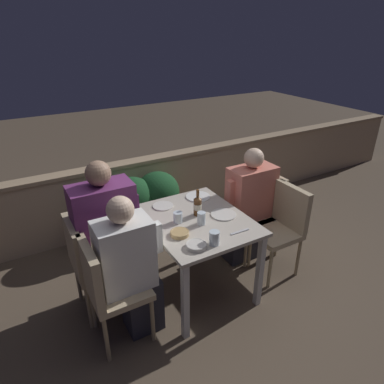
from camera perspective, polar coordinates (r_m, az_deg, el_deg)
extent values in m
plane|color=brown|center=(3.33, 0.66, -15.52)|extent=(16.00, 16.00, 0.00)
cube|color=tan|center=(4.16, -8.98, -0.28)|extent=(9.00, 0.14, 0.78)
cube|color=#9E8466|center=(4.00, -9.38, 4.98)|extent=(9.00, 0.18, 0.04)
cube|color=#BCB2A3|center=(2.90, 0.73, -4.74)|extent=(0.81, 0.99, 0.03)
cube|color=silver|center=(2.67, -1.15, -17.80)|extent=(0.05, 0.05, 0.71)
cube|color=silver|center=(3.00, 11.22, -12.77)|extent=(0.05, 0.05, 0.71)
cube|color=silver|center=(3.31, -8.68, -8.36)|extent=(0.05, 0.05, 0.71)
cube|color=silver|center=(3.58, 2.01, -5.23)|extent=(0.05, 0.05, 0.71)
cube|color=brown|center=(3.99, -9.61, -5.63)|extent=(1.13, 0.36, 0.28)
ellipsoid|color=#194723|center=(3.74, -14.45, -2.12)|extent=(0.51, 0.47, 0.48)
ellipsoid|color=#194723|center=(3.82, -10.00, -1.06)|extent=(0.51, 0.47, 0.48)
ellipsoid|color=#194723|center=(3.92, -5.77, -0.05)|extent=(0.51, 0.47, 0.48)
cube|color=tan|center=(2.69, -12.04, -15.69)|extent=(0.41, 0.41, 0.05)
cube|color=tan|center=(2.51, -16.55, -12.82)|extent=(0.06, 0.41, 0.41)
cylinder|color=#9E8966|center=(2.70, -14.06, -22.72)|extent=(0.03, 0.03, 0.42)
cylinder|color=#9E8966|center=(2.76, -6.59, -20.44)|extent=(0.03, 0.03, 0.42)
cylinder|color=#9E8966|center=(2.95, -16.20, -17.96)|extent=(0.03, 0.03, 0.42)
cylinder|color=#9E8966|center=(3.01, -9.45, -16.05)|extent=(0.03, 0.03, 0.42)
cube|color=#282833|center=(2.86, -8.27, -17.84)|extent=(0.28, 0.23, 0.47)
cube|color=white|center=(2.52, -11.13, -10.20)|extent=(0.39, 0.26, 0.54)
cube|color=white|center=(2.55, -5.94, -7.52)|extent=(0.07, 0.07, 0.24)
sphere|color=beige|center=(2.33, -11.89, -2.92)|extent=(0.19, 0.19, 0.19)
cube|color=tan|center=(2.96, -14.89, -11.57)|extent=(0.41, 0.41, 0.05)
cube|color=tan|center=(2.81, -19.02, -8.71)|extent=(0.06, 0.41, 0.41)
cylinder|color=#9E8966|center=(2.95, -16.78, -17.95)|extent=(0.03, 0.03, 0.42)
cylinder|color=#9E8966|center=(3.01, -10.03, -16.06)|extent=(0.03, 0.03, 0.42)
cylinder|color=#9E8966|center=(3.22, -18.42, -13.94)|extent=(0.03, 0.03, 0.42)
cylinder|color=#9E8966|center=(3.27, -12.29, -12.33)|extent=(0.03, 0.03, 0.42)
cube|color=#282833|center=(3.12, -11.38, -13.80)|extent=(0.33, 0.23, 0.47)
cube|color=#6B2D66|center=(2.78, -14.34, -5.23)|extent=(0.48, 0.26, 0.67)
cube|color=#6B2D66|center=(2.80, -9.64, -2.58)|extent=(0.07, 0.07, 0.24)
sphere|color=#99755B|center=(2.59, -15.38, 3.01)|extent=(0.19, 0.19, 0.19)
cube|color=tan|center=(3.35, 13.52, -6.64)|extent=(0.41, 0.41, 0.05)
cube|color=tan|center=(3.35, 16.23, -2.38)|extent=(0.06, 0.41, 0.41)
cylinder|color=#9E8966|center=(3.27, 12.87, -12.40)|extent=(0.03, 0.03, 0.42)
cylinder|color=#9E8966|center=(3.49, 17.28, -10.34)|extent=(0.03, 0.03, 0.42)
cylinder|color=#9E8966|center=(3.48, 8.96, -9.41)|extent=(0.03, 0.03, 0.42)
cylinder|color=#9E8966|center=(3.68, 13.34, -7.68)|extent=(0.03, 0.03, 0.42)
cube|color=tan|center=(3.58, 10.34, -3.98)|extent=(0.41, 0.41, 0.05)
cube|color=tan|center=(3.59, 12.88, -0.01)|extent=(0.06, 0.41, 0.41)
cylinder|color=#9E8966|center=(3.50, 9.62, -9.29)|extent=(0.03, 0.03, 0.42)
cylinder|color=#9E8966|center=(3.70, 13.94, -7.57)|extent=(0.03, 0.03, 0.42)
cylinder|color=#9E8966|center=(3.72, 6.20, -6.64)|extent=(0.03, 0.03, 0.42)
cylinder|color=#9E8966|center=(3.92, 10.44, -5.18)|extent=(0.03, 0.03, 0.42)
cube|color=#282833|center=(3.60, 7.97, -7.56)|extent=(0.32, 0.23, 0.47)
cube|color=#E07A66|center=(3.41, 9.81, -0.07)|extent=(0.46, 0.26, 0.53)
cube|color=#E07A66|center=(3.24, 6.46, -0.03)|extent=(0.07, 0.07, 0.24)
sphere|color=beige|center=(3.27, 10.28, 5.59)|extent=(0.19, 0.19, 0.19)
cylinder|color=brown|center=(2.92, 0.94, -2.54)|extent=(0.07, 0.07, 0.15)
cylinder|color=beige|center=(2.91, 0.94, -2.42)|extent=(0.07, 0.07, 0.05)
cone|color=brown|center=(2.88, 0.95, -1.00)|extent=(0.07, 0.07, 0.03)
cylinder|color=brown|center=(2.86, 0.96, -0.19)|extent=(0.03, 0.03, 0.06)
cylinder|color=silver|center=(2.96, 5.28, -3.75)|extent=(0.22, 0.22, 0.01)
cylinder|color=white|center=(3.25, 1.01, -0.77)|extent=(0.23, 0.23, 0.01)
cylinder|color=silver|center=(3.10, -4.86, -2.32)|extent=(0.19, 0.19, 0.01)
cylinder|color=beige|center=(2.54, 0.71, -8.92)|extent=(0.15, 0.15, 0.03)
torus|color=beige|center=(2.53, 0.71, -8.72)|extent=(0.15, 0.15, 0.01)
cylinder|color=tan|center=(2.67, -2.07, -6.90)|extent=(0.15, 0.15, 0.03)
torus|color=tan|center=(2.67, -2.08, -6.68)|extent=(0.15, 0.15, 0.01)
cylinder|color=silver|center=(2.83, -2.37, -4.24)|extent=(0.08, 0.08, 0.09)
cylinder|color=silver|center=(2.80, 1.57, -4.39)|extent=(0.07, 0.07, 0.11)
cylinder|color=silver|center=(2.55, 3.74, -7.64)|extent=(0.08, 0.08, 0.11)
cube|color=silver|center=(2.74, 7.97, -6.56)|extent=(0.17, 0.02, 0.01)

